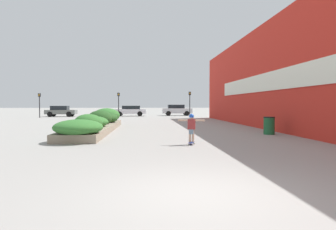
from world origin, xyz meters
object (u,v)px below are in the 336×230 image
(car_center_left, at_px, (130,111))
(traffic_light_left, at_px, (119,100))
(car_center_right, at_px, (246,110))
(traffic_light_far_left, at_px, (39,101))
(car_rightmost, at_px, (61,111))
(skateboard, at_px, (191,143))
(traffic_light_right, at_px, (190,100))
(skateboarder, at_px, (191,125))
(trash_bin, at_px, (269,126))
(car_leftmost, at_px, (177,110))

(car_center_left, distance_m, traffic_light_left, 4.94)
(car_center_right, relative_size, traffic_light_far_left, 1.47)
(car_center_right, height_order, car_rightmost, car_center_right)
(traffic_light_left, bearing_deg, car_rightmost, 158.84)
(skateboard, relative_size, car_center_right, 0.14)
(traffic_light_right, bearing_deg, traffic_light_far_left, -178.01)
(skateboarder, distance_m, car_center_left, 31.58)
(skateboarder, height_order, trash_bin, skateboarder)
(car_leftmost, bearing_deg, skateboard, -4.62)
(car_center_left, bearing_deg, traffic_light_far_left, 113.43)
(trash_bin, distance_m, traffic_light_left, 25.13)
(car_center_left, height_order, traffic_light_left, traffic_light_left)
(traffic_light_left, bearing_deg, car_center_right, 14.68)
(car_leftmost, bearing_deg, traffic_light_left, -53.57)
(skateboarder, bearing_deg, car_leftmost, 102.41)
(car_leftmost, bearing_deg, trash_bin, 4.58)
(car_leftmost, height_order, traffic_light_left, traffic_light_left)
(traffic_light_left, bearing_deg, trash_bin, -65.33)
(skateboarder, bearing_deg, car_center_left, 114.79)
(car_center_right, distance_m, traffic_light_right, 10.20)
(car_center_right, relative_size, car_rightmost, 1.12)
(skateboarder, relative_size, traffic_light_left, 0.37)
(car_center_left, bearing_deg, car_leftmost, -78.17)
(trash_bin, xyz_separation_m, car_rightmost, (-18.68, 25.96, 0.30))
(trash_bin, height_order, car_center_left, car_center_left)
(car_rightmost, bearing_deg, traffic_light_left, 68.84)
(car_leftmost, xyz_separation_m, traffic_light_far_left, (-18.02, -6.26, 1.27))
(skateboard, relative_size, skateboarder, 0.52)
(car_leftmost, height_order, traffic_light_right, traffic_light_right)
(car_rightmost, bearing_deg, car_center_right, 93.53)
(car_leftmost, distance_m, car_rightmost, 16.62)
(traffic_light_far_left, bearing_deg, traffic_light_left, 1.42)
(car_center_right, height_order, traffic_light_far_left, traffic_light_far_left)
(skateboard, height_order, skateboarder, skateboarder)
(skateboarder, height_order, car_center_left, car_center_left)
(skateboarder, relative_size, traffic_light_far_left, 0.38)
(trash_bin, distance_m, car_center_left, 28.86)
(traffic_light_left, bearing_deg, skateboard, -78.34)
(car_center_left, xyz_separation_m, traffic_light_far_left, (-11.12, -4.82, 1.33))
(skateboarder, bearing_deg, trash_bin, 55.51)
(skateboard, distance_m, traffic_light_far_left, 30.69)
(skateboarder, xyz_separation_m, car_rightmost, (-13.73, 29.90, -0.02))
(skateboarder, height_order, traffic_light_right, traffic_light_right)
(trash_bin, height_order, car_leftmost, car_leftmost)
(skateboard, xyz_separation_m, traffic_light_far_left, (-15.38, 26.47, 2.07))
(car_center_right, bearing_deg, traffic_light_left, -75.32)
(skateboard, height_order, car_leftmost, car_leftmost)
(car_center_right, bearing_deg, car_center_left, -89.16)
(skateboarder, bearing_deg, car_rightmost, 131.69)
(car_center_right, distance_m, car_rightmost, 26.68)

